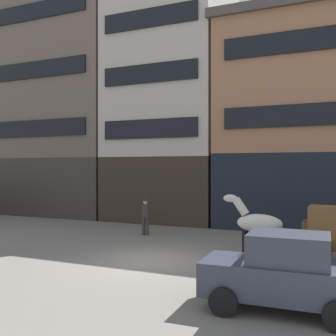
# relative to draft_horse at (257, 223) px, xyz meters

# --- Properties ---
(ground_plane) EXTENTS (120.00, 120.00, 0.00)m
(ground_plane) POSITION_rel_draft_horse_xyz_m (-3.38, -2.29, -1.27)
(ground_plane) COLOR slate
(building_far_left) EXTENTS (9.67, 7.31, 16.08)m
(building_far_left) POSITION_rel_draft_horse_xyz_m (-15.53, 8.98, 6.81)
(building_far_left) COLOR #38332D
(building_far_left) RESTS_ON ground_plane
(building_center_left) EXTENTS (7.57, 7.31, 17.20)m
(building_center_left) POSITION_rel_draft_horse_xyz_m (-7.27, 8.98, 7.37)
(building_center_left) COLOR #33281E
(building_center_left) RESTS_ON ground_plane
(building_center_right) EXTENTS (10.22, 7.31, 11.87)m
(building_center_right) POSITION_rel_draft_horse_xyz_m (1.28, 8.99, 4.70)
(building_center_right) COLOR black
(building_center_right) RESTS_ON ground_plane
(draft_horse) EXTENTS (2.35, 0.65, 2.30)m
(draft_horse) POSITION_rel_draft_horse_xyz_m (0.00, 0.00, 0.00)
(draft_horse) COLOR beige
(draft_horse) RESTS_ON ground_plane
(sedan_dark) EXTENTS (3.75, 1.96, 1.83)m
(sedan_dark) POSITION_rel_draft_horse_xyz_m (1.70, -5.42, -0.36)
(sedan_dark) COLOR #333847
(sedan_dark) RESTS_ON ground_plane
(pedestrian_officer) EXTENTS (0.38, 0.38, 1.79)m
(pedestrian_officer) POSITION_rel_draft_horse_xyz_m (-5.92, 2.44, -0.29)
(pedestrian_officer) COLOR #38332D
(pedestrian_officer) RESTS_ON ground_plane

